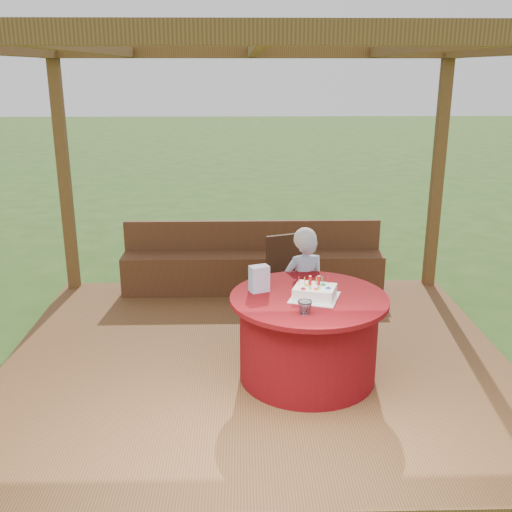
# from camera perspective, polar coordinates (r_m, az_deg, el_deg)

# --- Properties ---
(ground) EXTENTS (60.00, 60.00, 0.00)m
(ground) POSITION_cam_1_polar(r_m,az_deg,el_deg) (5.55, 0.07, -10.68)
(ground) COLOR #2C511B
(ground) RESTS_ON ground
(deck) EXTENTS (4.50, 4.00, 0.12)m
(deck) POSITION_cam_1_polar(r_m,az_deg,el_deg) (5.52, 0.07, -10.13)
(deck) COLOR brown
(deck) RESTS_ON ground
(pergola) EXTENTS (4.50, 4.00, 2.72)m
(pergola) POSITION_cam_1_polar(r_m,az_deg,el_deg) (4.90, 0.08, 14.99)
(pergola) COLOR brown
(pergola) RESTS_ON deck
(bench) EXTENTS (3.00, 0.42, 0.80)m
(bench) POSITION_cam_1_polar(r_m,az_deg,el_deg) (6.98, -0.31, -1.20)
(bench) COLOR brown
(bench) RESTS_ON deck
(table) EXTENTS (1.29, 1.29, 0.73)m
(table) POSITION_cam_1_polar(r_m,az_deg,el_deg) (5.03, 4.97, -7.65)
(table) COLOR maroon
(table) RESTS_ON deck
(chair) EXTENTS (0.52, 0.52, 0.85)m
(chair) POSITION_cam_1_polar(r_m,az_deg,el_deg) (6.23, 3.09, -1.64)
(chair) COLOR #371E11
(chair) RESTS_ON deck
(elderly_woman) EXTENTS (0.45, 0.35, 1.12)m
(elderly_woman) POSITION_cam_1_polar(r_m,az_deg,el_deg) (5.58, 4.59, -2.75)
(elderly_woman) COLOR #97BBE0
(elderly_woman) RESTS_ON deck
(birthday_cake) EXTENTS (0.46, 0.46, 0.17)m
(birthday_cake) POSITION_cam_1_polar(r_m,az_deg,el_deg) (4.85, 5.62, -3.42)
(birthday_cake) COLOR white
(birthday_cake) RESTS_ON table
(gift_bag) EXTENTS (0.18, 0.15, 0.22)m
(gift_bag) POSITION_cam_1_polar(r_m,az_deg,el_deg) (4.95, 0.30, -2.17)
(gift_bag) COLOR #D88BBC
(gift_bag) RESTS_ON table
(drinking_glass) EXTENTS (0.14, 0.14, 0.10)m
(drinking_glass) POSITION_cam_1_polar(r_m,az_deg,el_deg) (4.53, 4.66, -4.90)
(drinking_glass) COLOR silver
(drinking_glass) RESTS_ON table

